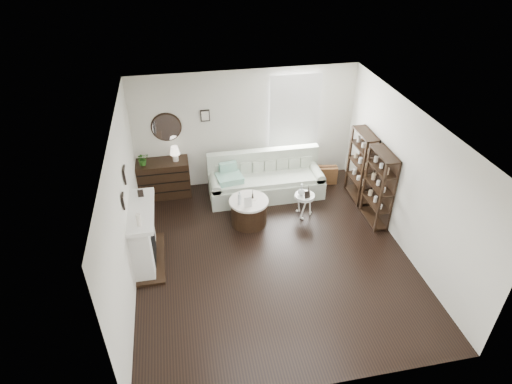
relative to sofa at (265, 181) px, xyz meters
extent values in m
plane|color=black|center=(-0.31, -2.08, -0.33)|extent=(5.50, 5.50, 0.00)
plane|color=white|center=(-0.31, -2.08, 2.37)|extent=(5.50, 5.50, 0.00)
plane|color=silver|center=(-0.31, 0.67, 1.02)|extent=(5.00, 0.00, 5.00)
plane|color=silver|center=(-0.31, -4.83, 1.02)|extent=(5.00, 0.00, 5.00)
plane|color=silver|center=(-2.81, -2.08, 1.02)|extent=(0.00, 5.50, 5.50)
plane|color=silver|center=(2.19, -2.08, 1.02)|extent=(0.00, 5.50, 5.50)
cube|color=white|center=(0.79, 0.65, 1.27)|extent=(1.00, 0.02, 1.80)
cube|color=silver|center=(0.79, 0.59, 1.27)|extent=(1.15, 0.02, 1.90)
cylinder|color=silver|center=(-2.06, 0.64, 1.22)|extent=(0.60, 0.03, 0.60)
cube|color=black|center=(-1.21, 0.64, 1.42)|extent=(0.20, 0.03, 0.26)
cube|color=white|center=(-2.64, -1.78, 0.22)|extent=(0.34, 1.20, 1.10)
cube|color=black|center=(-2.61, -1.78, 0.07)|extent=(0.30, 0.65, 0.70)
cube|color=white|center=(-2.59, -1.78, 0.79)|extent=(0.44, 1.35, 0.08)
cube|color=black|center=(-2.56, -1.78, -0.30)|extent=(0.50, 1.40, 0.05)
cylinder|color=silver|center=(-2.59, -2.23, 0.94)|extent=(0.08, 0.08, 0.22)
cube|color=black|center=(-2.59, -1.38, 0.90)|extent=(0.10, 0.03, 0.14)
cube|color=black|center=(-2.78, -2.13, 1.27)|extent=(0.03, 0.18, 0.24)
cube|color=black|center=(-2.78, -1.48, 1.37)|extent=(0.03, 0.22, 0.28)
cube|color=black|center=(2.02, -0.53, 0.47)|extent=(0.30, 0.80, 1.60)
cylinder|color=#D0B68F|center=(2.00, -0.78, 0.19)|extent=(0.08, 0.08, 0.11)
cylinder|color=#D0B68F|center=(2.00, -0.53, 0.19)|extent=(0.08, 0.08, 0.11)
cylinder|color=#D0B68F|center=(2.00, -0.28, 0.19)|extent=(0.08, 0.08, 0.11)
cylinder|color=#D0B68F|center=(2.00, -0.78, 0.59)|extent=(0.08, 0.08, 0.11)
cylinder|color=#D0B68F|center=(2.00, -0.53, 0.59)|extent=(0.08, 0.08, 0.11)
cylinder|color=#D0B68F|center=(2.00, -0.28, 0.59)|extent=(0.08, 0.08, 0.11)
cylinder|color=#D0B68F|center=(2.00, -0.78, 0.99)|extent=(0.08, 0.08, 0.11)
cylinder|color=#D0B68F|center=(2.00, -0.53, 0.99)|extent=(0.08, 0.08, 0.11)
cylinder|color=#D0B68F|center=(2.00, -0.28, 0.99)|extent=(0.08, 0.08, 0.11)
cube|color=black|center=(2.02, -1.43, 0.47)|extent=(0.30, 0.80, 1.60)
cylinder|color=#D0B68F|center=(2.00, -1.68, 0.19)|extent=(0.08, 0.08, 0.11)
cylinder|color=#D0B68F|center=(2.00, -1.43, 0.19)|extent=(0.08, 0.08, 0.11)
cylinder|color=#D0B68F|center=(2.00, -1.18, 0.19)|extent=(0.08, 0.08, 0.11)
cylinder|color=#D0B68F|center=(2.00, -1.68, 0.59)|extent=(0.08, 0.08, 0.11)
cylinder|color=#D0B68F|center=(2.00, -1.43, 0.59)|extent=(0.08, 0.08, 0.11)
cylinder|color=#D0B68F|center=(2.00, -1.18, 0.59)|extent=(0.08, 0.08, 0.11)
cylinder|color=#D0B68F|center=(2.00, -1.68, 0.99)|extent=(0.08, 0.08, 0.11)
cylinder|color=#D0B68F|center=(2.00, -1.43, 0.99)|extent=(0.08, 0.08, 0.11)
cylinder|color=#D0B68F|center=(2.00, -1.18, 0.99)|extent=(0.08, 0.08, 0.11)
cube|color=#A3AE9B|center=(0.00, -0.08, -0.12)|extent=(2.54, 0.88, 0.41)
cube|color=#A3AE9B|center=(0.00, -0.11, 0.13)|extent=(2.20, 0.70, 0.10)
cube|color=#A3AE9B|center=(0.00, 0.26, 0.27)|extent=(2.54, 0.20, 0.78)
cube|color=#A3AE9B|center=(-1.15, -0.08, -0.07)|extent=(0.22, 0.83, 0.51)
cube|color=#A3AE9B|center=(1.15, -0.08, -0.07)|extent=(0.22, 0.83, 0.51)
cube|color=#227D5B|center=(-0.83, -0.13, 0.25)|extent=(0.61, 0.52, 0.14)
cube|color=brown|center=(1.45, 0.19, -0.12)|extent=(0.66, 0.30, 0.42)
cube|color=black|center=(-2.31, 0.39, 0.10)|extent=(1.28, 0.53, 0.85)
cube|color=black|center=(-2.31, 0.12, -0.09)|extent=(1.23, 0.01, 0.02)
cube|color=black|center=(-2.31, 0.12, 0.14)|extent=(1.23, 0.01, 0.02)
cube|color=black|center=(-2.31, 0.12, 0.38)|extent=(1.23, 0.01, 0.01)
imported|color=#2A631C|center=(-2.63, 0.34, 0.67)|extent=(0.32, 0.30, 0.29)
cylinder|color=black|center=(-0.56, -1.01, -0.07)|extent=(0.74, 0.74, 0.51)
cylinder|color=silver|center=(-0.56, -1.01, 0.21)|extent=(0.80, 0.80, 0.04)
cylinder|color=silver|center=(0.63, -0.98, 0.17)|extent=(0.42, 0.42, 0.03)
cylinder|color=white|center=(0.63, -0.98, 0.14)|extent=(0.43, 0.43, 0.02)
cylinder|color=white|center=(0.63, -0.98, -0.09)|extent=(0.03, 0.03, 0.48)
cylinder|color=silver|center=(-0.76, -1.10, 0.38)|extent=(0.07, 0.07, 0.30)
cube|color=silver|center=(-0.62, -1.22, 0.33)|extent=(0.16, 0.07, 0.20)
cube|color=black|center=(0.64, -1.09, 0.27)|extent=(0.12, 0.07, 0.16)
camera|label=1|loc=(-1.78, -8.02, 5.15)|focal=30.00mm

